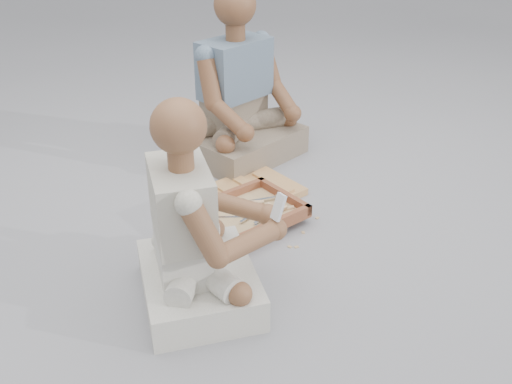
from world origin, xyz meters
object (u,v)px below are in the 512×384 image
craftsman (195,238)px  companion (240,103)px  carved_panel (244,195)px  tool_tray (249,213)px

craftsman → companion: (0.83, 1.10, 0.04)m
carved_panel → craftsman: size_ratio=0.67×
carved_panel → companion: bearing=61.9°
companion → craftsman: bearing=37.7°
tool_tray → craftsman: size_ratio=0.62×
carved_panel → tool_tray: size_ratio=1.08×
tool_tray → craftsman: 0.64m
craftsman → companion: companion is taller
carved_panel → tool_tray: (-0.11, -0.23, 0.04)m
carved_panel → craftsman: (-0.57, -0.62, 0.27)m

